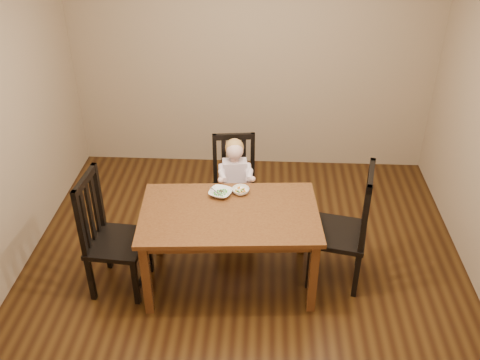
# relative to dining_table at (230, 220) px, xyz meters

# --- Properties ---
(room) EXTENTS (4.01, 4.01, 2.71)m
(room) POSITION_rel_dining_table_xyz_m (0.11, 0.09, 0.71)
(room) COLOR #3E250D
(room) RESTS_ON ground
(dining_table) EXTENTS (1.51, 0.97, 0.73)m
(dining_table) POSITION_rel_dining_table_xyz_m (0.00, 0.00, 0.00)
(dining_table) COLOR #462410
(dining_table) RESTS_ON room
(chair_child) EXTENTS (0.46, 0.45, 0.97)m
(chair_child) POSITION_rel_dining_table_xyz_m (-0.01, 0.79, -0.18)
(chair_child) COLOR black
(chair_child) RESTS_ON room
(chair_left) EXTENTS (0.48, 0.50, 1.08)m
(chair_left) POSITION_rel_dining_table_xyz_m (-0.98, -0.11, -0.12)
(chair_left) COLOR black
(chair_left) RESTS_ON room
(chair_right) EXTENTS (0.55, 0.56, 1.11)m
(chair_right) POSITION_rel_dining_table_xyz_m (0.97, 0.09, -0.11)
(chair_right) COLOR black
(chair_right) RESTS_ON room
(toddler) EXTENTS (0.34, 0.41, 0.52)m
(toddler) POSITION_rel_dining_table_xyz_m (-0.00, 0.74, -0.04)
(toddler) COLOR white
(toddler) RESTS_ON chair_child
(bowl_peas) EXTENTS (0.24, 0.24, 0.05)m
(bowl_peas) POSITION_rel_dining_table_xyz_m (-0.09, 0.24, 0.11)
(bowl_peas) COLOR white
(bowl_peas) RESTS_ON dining_table
(bowl_veg) EXTENTS (0.17, 0.17, 0.05)m
(bowl_veg) POSITION_rel_dining_table_xyz_m (0.08, 0.28, 0.11)
(bowl_veg) COLOR white
(bowl_veg) RESTS_ON dining_table
(fork) EXTENTS (0.12, 0.08, 0.05)m
(fork) POSITION_rel_dining_table_xyz_m (-0.13, 0.22, 0.13)
(fork) COLOR silver
(fork) RESTS_ON bowl_peas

